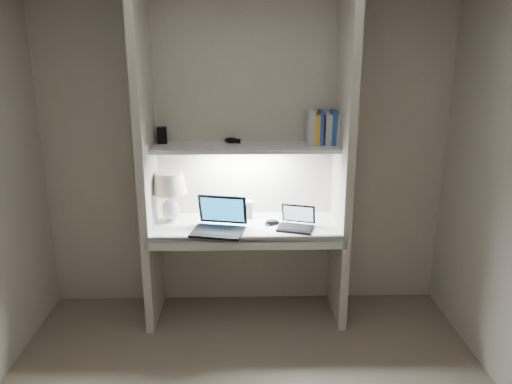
{
  "coord_description": "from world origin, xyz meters",
  "views": [
    {
      "loc": [
        -0.01,
        -2.38,
        2.1
      ],
      "look_at": [
        0.07,
        1.05,
        1.08
      ],
      "focal_mm": 35.0,
      "sensor_mm": 36.0,
      "label": 1
    }
  ],
  "objects_px": {
    "table_lamp": "(170,189)",
    "book_row": "(323,128)",
    "laptop_main": "(219,223)",
    "speaker": "(246,209)",
    "laptop_netbook": "(296,223)"
  },
  "relations": [
    {
      "from": "speaker",
      "to": "book_row",
      "type": "bearing_deg",
      "value": -4.97
    },
    {
      "from": "table_lamp",
      "to": "laptop_main",
      "type": "distance_m",
      "value": 0.49
    },
    {
      "from": "laptop_netbook",
      "to": "book_row",
      "type": "xyz_separation_m",
      "value": [
        0.21,
        0.24,
        0.68
      ]
    },
    {
      "from": "laptop_netbook",
      "to": "speaker",
      "type": "bearing_deg",
      "value": 165.85
    },
    {
      "from": "table_lamp",
      "to": "book_row",
      "type": "relative_size",
      "value": 1.52
    },
    {
      "from": "laptop_main",
      "to": "speaker",
      "type": "xyz_separation_m",
      "value": [
        0.2,
        0.27,
        0.02
      ]
    },
    {
      "from": "laptop_main",
      "to": "book_row",
      "type": "height_order",
      "value": "book_row"
    },
    {
      "from": "laptop_main",
      "to": "book_row",
      "type": "bearing_deg",
      "value": 31.44
    },
    {
      "from": "book_row",
      "to": "laptop_main",
      "type": "bearing_deg",
      "value": -160.71
    },
    {
      "from": "table_lamp",
      "to": "laptop_netbook",
      "type": "bearing_deg",
      "value": -9.9
    },
    {
      "from": "table_lamp",
      "to": "speaker",
      "type": "distance_m",
      "value": 0.62
    },
    {
      "from": "table_lamp",
      "to": "book_row",
      "type": "bearing_deg",
      "value": 3.33
    },
    {
      "from": "table_lamp",
      "to": "speaker",
      "type": "height_order",
      "value": "table_lamp"
    },
    {
      "from": "table_lamp",
      "to": "laptop_netbook",
      "type": "height_order",
      "value": "table_lamp"
    },
    {
      "from": "laptop_netbook",
      "to": "speaker",
      "type": "xyz_separation_m",
      "value": [
        -0.38,
        0.23,
        0.03
      ]
    }
  ]
}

